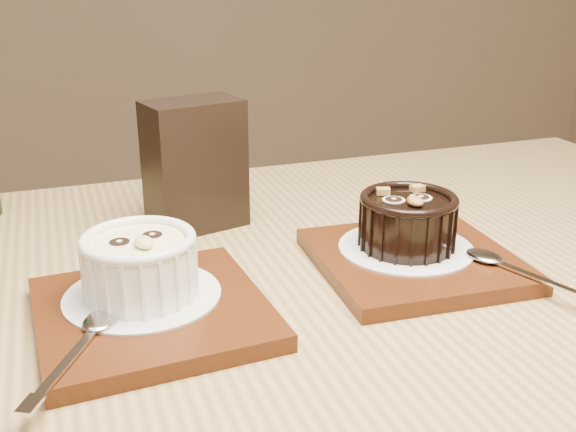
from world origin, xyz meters
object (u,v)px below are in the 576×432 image
table (307,389)px  ramekin_dark (408,219)px  tray_left (152,313)px  tray_right (414,260)px  ramekin_white (140,262)px  condiment_stand (195,165)px

table → ramekin_dark: bearing=25.0°
tray_left → tray_right: size_ratio=1.00×
table → tray_right: tray_right is taller
table → ramekin_dark: 0.18m
table → tray_left: (-0.13, -0.00, 0.10)m
tray_right → ramekin_dark: size_ratio=1.93×
tray_left → table: bearing=1.0°
ramekin_white → tray_left: bearing=-87.9°
tray_right → ramekin_white: bearing=-174.2°
ramekin_white → tray_right: bearing=-12.4°
table → ramekin_white: ramekin_white is taller
tray_left → condiment_stand: 0.22m
ramekin_white → condiment_stand: condiment_stand is taller
condiment_stand → ramekin_white: bearing=-110.2°
tray_right → condiment_stand: 0.25m
tray_left → ramekin_white: size_ratio=1.92×
tray_left → tray_right: same height
tray_left → ramekin_dark: (0.25, 0.06, 0.04)m
tray_right → condiment_stand: bearing=139.4°
ramekin_dark → condiment_stand: condiment_stand is taller
tray_left → ramekin_white: (-0.01, 0.02, 0.04)m
tray_left → tray_right: (0.25, 0.04, 0.00)m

